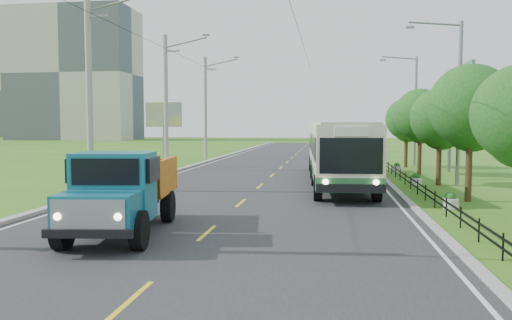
% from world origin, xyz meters
% --- Properties ---
extents(ground, '(240.00, 240.00, 0.00)m').
position_xyz_m(ground, '(0.00, 0.00, 0.00)').
color(ground, '#306317').
rests_on(ground, ground).
extents(road, '(14.00, 120.00, 0.02)m').
position_xyz_m(road, '(0.00, 20.00, 0.01)').
color(road, '#28282B').
rests_on(road, ground).
extents(curb_left, '(0.40, 120.00, 0.15)m').
position_xyz_m(curb_left, '(-7.20, 20.00, 0.07)').
color(curb_left, '#9E9E99').
rests_on(curb_left, ground).
extents(curb_right, '(0.30, 120.00, 0.10)m').
position_xyz_m(curb_right, '(7.15, 20.00, 0.05)').
color(curb_right, '#9E9E99').
rests_on(curb_right, ground).
extents(edge_line_left, '(0.12, 120.00, 0.00)m').
position_xyz_m(edge_line_left, '(-6.65, 20.00, 0.02)').
color(edge_line_left, silver).
rests_on(edge_line_left, road).
extents(edge_line_right, '(0.12, 120.00, 0.00)m').
position_xyz_m(edge_line_right, '(6.65, 20.00, 0.02)').
color(edge_line_right, silver).
rests_on(edge_line_right, road).
extents(centre_dash, '(0.12, 2.20, 0.00)m').
position_xyz_m(centre_dash, '(0.00, 0.00, 0.02)').
color(centre_dash, yellow).
rests_on(centre_dash, road).
extents(railing_right, '(0.04, 40.00, 0.60)m').
position_xyz_m(railing_right, '(8.00, 14.00, 0.30)').
color(railing_right, black).
rests_on(railing_right, ground).
extents(pole_near, '(3.51, 0.32, 10.00)m').
position_xyz_m(pole_near, '(-8.26, 9.00, 5.09)').
color(pole_near, gray).
rests_on(pole_near, ground).
extents(pole_mid, '(3.51, 0.32, 10.00)m').
position_xyz_m(pole_mid, '(-8.26, 21.00, 5.09)').
color(pole_mid, gray).
rests_on(pole_mid, ground).
extents(pole_far, '(3.51, 0.32, 10.00)m').
position_xyz_m(pole_far, '(-8.26, 33.00, 5.09)').
color(pole_far, gray).
rests_on(pole_far, ground).
extents(tree_third, '(3.60, 3.62, 6.00)m').
position_xyz_m(tree_third, '(9.86, 8.14, 3.99)').
color(tree_third, '#382314').
rests_on(tree_third, ground).
extents(tree_fourth, '(3.24, 3.31, 5.40)m').
position_xyz_m(tree_fourth, '(9.86, 14.14, 3.59)').
color(tree_fourth, '#382314').
rests_on(tree_fourth, ground).
extents(tree_fifth, '(3.48, 3.52, 5.80)m').
position_xyz_m(tree_fifth, '(9.86, 20.14, 3.85)').
color(tree_fifth, '#382314').
rests_on(tree_fifth, ground).
extents(tree_back, '(3.30, 3.36, 5.50)m').
position_xyz_m(tree_back, '(9.86, 26.14, 3.65)').
color(tree_back, '#382314').
rests_on(tree_back, ground).
extents(streetlight_mid, '(3.02, 0.20, 9.07)m').
position_xyz_m(streetlight_mid, '(10.64, 14.00, 4.90)').
color(streetlight_mid, slate).
rests_on(streetlight_mid, ground).
extents(streetlight_far, '(3.02, 0.20, 9.07)m').
position_xyz_m(streetlight_far, '(10.64, 28.00, 4.90)').
color(streetlight_far, slate).
rests_on(streetlight_far, ground).
extents(planter_near, '(0.64, 0.64, 0.67)m').
position_xyz_m(planter_near, '(8.60, 6.00, 0.29)').
color(planter_near, silver).
rests_on(planter_near, ground).
extents(planter_mid, '(0.64, 0.64, 0.67)m').
position_xyz_m(planter_mid, '(8.60, 14.00, 0.29)').
color(planter_mid, silver).
rests_on(planter_mid, ground).
extents(planter_far, '(0.64, 0.64, 0.67)m').
position_xyz_m(planter_far, '(8.60, 22.00, 0.29)').
color(planter_far, silver).
rests_on(planter_far, ground).
extents(billboard_left, '(3.00, 0.20, 5.20)m').
position_xyz_m(billboard_left, '(-9.50, 24.00, 3.87)').
color(billboard_left, slate).
rests_on(billboard_left, ground).
extents(billboard_right, '(0.24, 6.00, 7.30)m').
position_xyz_m(billboard_right, '(12.30, 20.00, 5.34)').
color(billboard_right, slate).
rests_on(billboard_right, ground).
extents(apartment_near, '(28.00, 14.00, 30.00)m').
position_xyz_m(apartment_near, '(-55.00, 95.00, 15.00)').
color(apartment_near, '#B7B2A3').
rests_on(apartment_near, ground).
extents(apartment_far, '(24.00, 14.00, 26.00)m').
position_xyz_m(apartment_far, '(-80.00, 120.00, 13.00)').
color(apartment_far, '#B7B2A3').
rests_on(apartment_far, ground).
extents(bus, '(3.75, 17.65, 3.38)m').
position_xyz_m(bus, '(4.15, 14.36, 2.03)').
color(bus, '#2B6D3B').
rests_on(bus, ground).
extents(dump_truck, '(3.04, 6.33, 2.56)m').
position_xyz_m(dump_truck, '(-2.57, -0.34, 1.45)').
color(dump_truck, '#14677C').
rests_on(dump_truck, ground).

